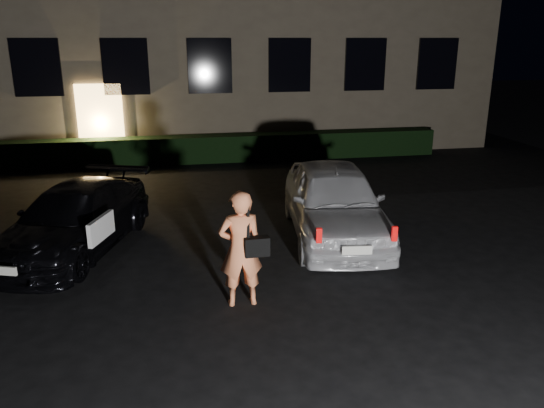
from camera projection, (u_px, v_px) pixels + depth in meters
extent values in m
plane|color=black|center=(274.00, 323.00, 7.50)|extent=(80.00, 80.00, 0.00)
cube|color=#FFC46A|center=(101.00, 124.00, 16.77)|extent=(1.40, 0.10, 2.50)
cube|color=black|center=(37.00, 68.00, 15.95)|extent=(1.40, 0.10, 1.70)
cube|color=black|center=(126.00, 67.00, 16.40)|extent=(1.40, 0.10, 1.70)
cube|color=black|center=(210.00, 66.00, 16.86)|extent=(1.40, 0.10, 1.70)
cube|color=black|center=(290.00, 65.00, 17.31)|extent=(1.40, 0.10, 1.70)
cube|color=black|center=(365.00, 65.00, 17.76)|extent=(1.40, 0.10, 1.70)
cube|color=black|center=(437.00, 64.00, 18.22)|extent=(1.40, 0.10, 1.70)
cube|color=black|center=(214.00, 148.00, 17.22)|extent=(15.00, 0.70, 0.85)
imported|color=black|center=(75.00, 219.00, 9.96)|extent=(2.98, 4.51, 1.21)
cube|color=white|center=(101.00, 228.00, 9.05)|extent=(0.36, 0.84, 0.40)
cube|color=silver|center=(3.00, 271.00, 7.93)|extent=(0.43, 0.18, 0.14)
imported|color=silver|center=(334.00, 201.00, 10.60)|extent=(2.26, 4.55, 1.49)
cube|color=red|center=(319.00, 236.00, 8.55)|extent=(0.10, 0.07, 0.25)
cube|color=red|center=(395.00, 234.00, 8.63)|extent=(0.10, 0.07, 0.25)
cube|color=silver|center=(357.00, 250.00, 8.61)|extent=(0.50, 0.10, 0.15)
imported|color=#F98855|center=(241.00, 249.00, 7.80)|extent=(0.67, 0.45, 1.79)
cube|color=black|center=(257.00, 246.00, 7.71)|extent=(0.37, 0.18, 0.28)
cube|color=black|center=(248.00, 220.00, 7.60)|extent=(0.04, 0.06, 0.56)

